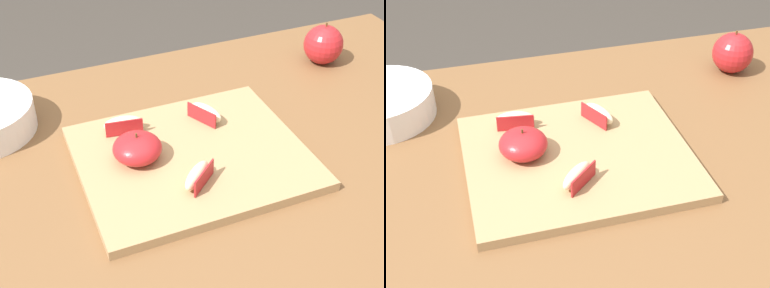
% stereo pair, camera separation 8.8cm
% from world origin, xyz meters
% --- Properties ---
extents(dining_table, '(1.31, 0.78, 0.73)m').
position_xyz_m(dining_table, '(0.00, 0.00, 0.63)').
color(dining_table, brown).
rests_on(dining_table, ground_plane).
extents(cutting_board, '(0.38, 0.32, 0.02)m').
position_xyz_m(cutting_board, '(-0.02, -0.01, 0.74)').
color(cutting_board, '#A37F56').
rests_on(cutting_board, dining_table).
extents(apple_half_skin_up, '(0.08, 0.08, 0.05)m').
position_xyz_m(apple_half_skin_up, '(-0.11, 0.02, 0.77)').
color(apple_half_skin_up, '#B21E23').
rests_on(apple_half_skin_up, cutting_board).
extents(apple_wedge_left, '(0.07, 0.06, 0.03)m').
position_xyz_m(apple_wedge_left, '(-0.05, -0.08, 0.77)').
color(apple_wedge_left, beige).
rests_on(apple_wedge_left, cutting_board).
extents(apple_wedge_front, '(0.07, 0.03, 0.03)m').
position_xyz_m(apple_wedge_front, '(-0.11, 0.10, 0.77)').
color(apple_wedge_front, beige).
rests_on(apple_wedge_front, cutting_board).
extents(apple_wedge_back, '(0.05, 0.07, 0.03)m').
position_xyz_m(apple_wedge_back, '(0.04, 0.08, 0.77)').
color(apple_wedge_back, beige).
rests_on(apple_wedge_back, cutting_board).
extents(whole_apple_crimson, '(0.09, 0.09, 0.09)m').
position_xyz_m(whole_apple_crimson, '(0.38, 0.21, 0.78)').
color(whole_apple_crimson, '#B21E23').
rests_on(whole_apple_crimson, dining_table).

